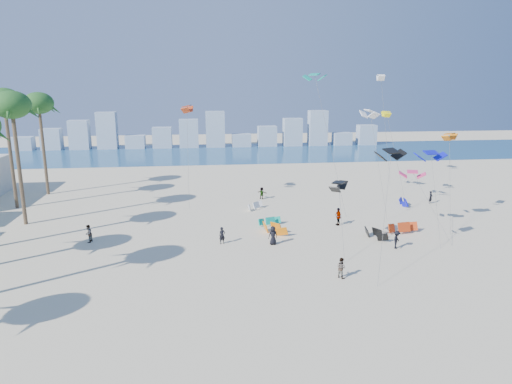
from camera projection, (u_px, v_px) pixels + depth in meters
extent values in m
plane|color=beige|center=(240.00, 319.00, 29.25)|extent=(220.00, 220.00, 0.00)
plane|color=navy|center=(211.00, 153.00, 98.76)|extent=(220.00, 220.00, 0.00)
imported|color=black|center=(222.00, 235.00, 42.78)|extent=(0.67, 0.53, 1.61)
imported|color=gray|center=(341.00, 268.00, 35.30)|extent=(0.95, 1.00, 1.63)
imported|color=black|center=(273.00, 235.00, 42.54)|extent=(0.97, 0.74, 1.78)
imported|color=gray|center=(338.00, 216.00, 48.39)|extent=(0.69, 1.18, 1.90)
imported|color=black|center=(397.00, 240.00, 41.51)|extent=(1.18, 1.24, 1.69)
imported|color=gray|center=(262.00, 193.00, 59.45)|extent=(1.38, 1.32, 1.57)
imported|color=black|center=(431.00, 197.00, 57.24)|extent=(0.69, 0.64, 1.59)
imported|color=gray|center=(88.00, 234.00, 43.13)|extent=(0.85, 0.98, 1.72)
cylinder|color=#595959|center=(342.00, 221.00, 39.56)|extent=(0.41, 3.85, 6.11)
cylinder|color=#595959|center=(379.00, 166.00, 50.25)|extent=(1.50, 3.25, 11.75)
cylinder|color=#595959|center=(436.00, 198.00, 43.68)|extent=(1.34, 5.79, 7.99)
cylinder|color=#595959|center=(188.00, 157.00, 54.97)|extent=(0.06, 2.67, 12.06)
cylinder|color=#595959|center=(397.00, 161.00, 54.57)|extent=(1.99, 3.42, 11.42)
cylinder|color=#595959|center=(432.00, 207.00, 44.00)|extent=(2.01, 5.09, 6.13)
cylinder|color=#595959|center=(330.00, 145.00, 51.96)|extent=(3.00, 4.80, 15.74)
cylinder|color=#595959|center=(450.00, 183.00, 46.49)|extent=(1.30, 4.20, 9.62)
cylinder|color=#595959|center=(385.00, 216.00, 35.35)|extent=(2.54, 4.97, 9.42)
cylinder|color=#595959|center=(386.00, 131.00, 66.06)|extent=(1.61, 2.36, 15.92)
cylinder|color=brown|center=(19.00, 166.00, 47.49)|extent=(0.40, 0.40, 12.62)
ellipsoid|color=#1E5621|center=(11.00, 105.00, 46.03)|extent=(3.80, 3.80, 2.85)
cylinder|color=brown|center=(11.00, 156.00, 53.82)|extent=(0.40, 0.40, 12.84)
ellipsoid|color=#1E5621|center=(4.00, 100.00, 52.33)|extent=(3.80, 3.80, 2.85)
cylinder|color=brown|center=(44.00, 150.00, 60.82)|extent=(0.40, 0.40, 12.23)
ellipsoid|color=#1E5621|center=(39.00, 103.00, 59.40)|extent=(3.80, 3.80, 2.85)
cube|color=#9EADBF|center=(23.00, 143.00, 103.09)|extent=(4.40, 3.00, 3.00)
cube|color=#9EADBF|center=(52.00, 139.00, 103.62)|extent=(4.40, 3.00, 4.80)
cube|color=#9EADBF|center=(79.00, 135.00, 104.14)|extent=(4.40, 3.00, 6.60)
cube|color=#9EADBF|center=(107.00, 130.00, 104.67)|extent=(4.40, 3.00, 8.40)
cube|color=#9EADBF|center=(135.00, 142.00, 106.03)|extent=(4.40, 3.00, 3.00)
cube|color=#9EADBF|center=(162.00, 138.00, 106.56)|extent=(4.40, 3.00, 4.80)
cube|color=#9EADBF|center=(189.00, 133.00, 107.08)|extent=(4.40, 3.00, 6.60)
cube|color=#9EADBF|center=(215.00, 129.00, 107.61)|extent=(4.40, 3.00, 8.40)
cube|color=#9EADBF|center=(241.00, 140.00, 108.97)|extent=(4.40, 3.00, 3.00)
cube|color=#9EADBF|center=(267.00, 136.00, 109.50)|extent=(4.40, 3.00, 4.80)
cube|color=#9EADBF|center=(292.00, 132.00, 110.02)|extent=(4.40, 3.00, 6.60)
cube|color=#9EADBF|center=(318.00, 128.00, 110.55)|extent=(4.40, 3.00, 8.40)
cube|color=#9EADBF|center=(342.00, 139.00, 111.91)|extent=(4.40, 3.00, 3.00)
cube|color=#9EADBF|center=(366.00, 135.00, 112.44)|extent=(4.40, 3.00, 4.80)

